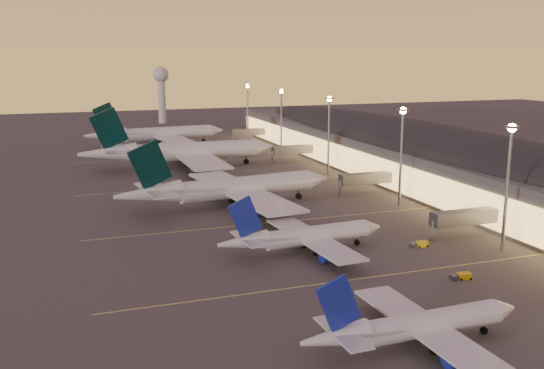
{
  "coord_description": "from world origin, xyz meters",
  "views": [
    {
      "loc": [
        -47.79,
        -95.72,
        38.93
      ],
      "look_at": [
        2.0,
        45.0,
        7.0
      ],
      "focal_mm": 40.0,
      "sensor_mm": 36.0,
      "label": 1
    }
  ],
  "objects": [
    {
      "name": "airliner_wide_mid",
      "position": [
        -7.91,
        112.68,
        5.7
      ],
      "size": [
        68.99,
        62.58,
        22.14
      ],
      "rotation": [
        0.0,
        0.0,
        0.01
      ],
      "color": "silver",
      "rests_on": "ground"
    },
    {
      "name": "lane_markings",
      "position": [
        0.0,
        40.0,
        0.01
      ],
      "size": [
        90.0,
        180.36,
        0.0
      ],
      "color": "#D8C659",
      "rests_on": "ground"
    },
    {
      "name": "baggage_tug_c",
      "position": [
        21.27,
        7.45,
        0.51
      ],
      "size": [
        3.82,
        1.83,
        1.11
      ],
      "rotation": [
        0.0,
        0.0,
        -0.06
      ],
      "color": "yellow",
      "rests_on": "ground"
    },
    {
      "name": "airliner_narrow_north",
      "position": [
        -3.01,
        11.79,
        3.34
      ],
      "size": [
        36.16,
        32.37,
        12.91
      ],
      "rotation": [
        0.0,
        0.0,
        0.07
      ],
      "color": "silver",
      "rests_on": "ground"
    },
    {
      "name": "ground",
      "position": [
        0.0,
        0.0,
        0.0
      ],
      "size": [
        700.0,
        700.0,
        0.0
      ],
      "primitive_type": "plane",
      "color": "#403E3B"
    },
    {
      "name": "baggage_tug_d",
      "position": [
        17.85,
        -11.18,
        0.51
      ],
      "size": [
        3.9,
        1.99,
        1.11
      ],
      "rotation": [
        0.0,
        0.0,
        -0.13
      ],
      "color": "yellow",
      "rests_on": "ground"
    },
    {
      "name": "airliner_narrow_south",
      "position": [
        -4.23,
        -30.66,
        3.12
      ],
      "size": [
        33.68,
        30.02,
        12.06
      ],
      "rotation": [
        0.0,
        0.0,
        0.03
      ],
      "color": "silver",
      "rests_on": "ground"
    },
    {
      "name": "airliner_wide_near",
      "position": [
        -6.93,
        53.03,
        4.91
      ],
      "size": [
        59.62,
        54.72,
        19.07
      ],
      "rotation": [
        0.0,
        0.0,
        0.12
      ],
      "color": "silver",
      "rests_on": "ground"
    },
    {
      "name": "radar_tower",
      "position": [
        10.0,
        260.0,
        21.87
      ],
      "size": [
        9.0,
        9.0,
        32.5
      ],
      "color": "silver",
      "rests_on": "ground"
    },
    {
      "name": "terminal_building",
      "position": [
        61.84,
        72.47,
        8.78
      ],
      "size": [
        56.35,
        255.0,
        17.46
      ],
      "color": "#4E4F54",
      "rests_on": "ground"
    },
    {
      "name": "airliner_wide_far",
      "position": [
        -7.26,
        169.91,
        5.09
      ],
      "size": [
        61.86,
        56.72,
        19.79
      ],
      "rotation": [
        0.0,
        0.0,
        0.11
      ],
      "color": "silver",
      "rests_on": "ground"
    },
    {
      "name": "light_masts",
      "position": [
        36.0,
        65.0,
        17.55
      ],
      "size": [
        2.2,
        217.2,
        25.9
      ],
      "color": "gray",
      "rests_on": "ground"
    }
  ]
}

